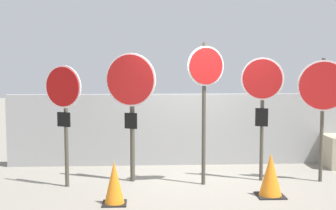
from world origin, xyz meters
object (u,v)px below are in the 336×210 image
at_px(stop_sign_1, 131,93).
at_px(stop_sign_3, 262,92).
at_px(stop_sign_4, 323,93).
at_px(stop_sign_2, 205,84).
at_px(traffic_cone_0, 114,183).
at_px(stop_sign_0, 64,100).
at_px(traffic_cone_1, 271,175).

distance_m(stop_sign_1, stop_sign_3, 2.34).
distance_m(stop_sign_3, stop_sign_4, 1.07).
xyz_separation_m(stop_sign_2, stop_sign_3, (1.05, 0.22, -0.15)).
bearing_deg(traffic_cone_0, stop_sign_2, 34.38).
xyz_separation_m(stop_sign_3, traffic_cone_0, (-2.56, -1.25, -1.29)).
xyz_separation_m(stop_sign_4, traffic_cone_0, (-3.62, -1.11, -1.28)).
relative_size(stop_sign_0, stop_sign_1, 0.91).
bearing_deg(stop_sign_4, traffic_cone_1, -130.85).
bearing_deg(traffic_cone_0, stop_sign_3, 25.97).
bearing_deg(traffic_cone_1, stop_sign_2, 142.22).
height_order(stop_sign_2, traffic_cone_0, stop_sign_2).
bearing_deg(stop_sign_1, stop_sign_2, 8.72).
relative_size(traffic_cone_0, traffic_cone_1, 0.95).
bearing_deg(stop_sign_0, stop_sign_1, 43.10).
distance_m(stop_sign_0, stop_sign_4, 4.52).
bearing_deg(stop_sign_3, stop_sign_1, -160.67).
xyz_separation_m(stop_sign_0, traffic_cone_1, (3.38, -0.73, -1.16)).
relative_size(stop_sign_2, traffic_cone_0, 3.73).
xyz_separation_m(stop_sign_1, stop_sign_4, (3.39, -0.21, 0.00)).
relative_size(stop_sign_1, traffic_cone_0, 3.47).
height_order(stop_sign_4, traffic_cone_1, stop_sign_4).
bearing_deg(stop_sign_3, stop_sign_4, 13.53).
xyz_separation_m(stop_sign_0, stop_sign_2, (2.41, 0.02, 0.27)).
height_order(stop_sign_0, stop_sign_3, stop_sign_3).
distance_m(stop_sign_1, traffic_cone_0, 1.85).
xyz_separation_m(stop_sign_3, traffic_cone_1, (-0.09, -0.96, -1.27)).
distance_m(stop_sign_3, traffic_cone_1, 1.60).
bearing_deg(traffic_cone_1, stop_sign_0, 167.78).
relative_size(stop_sign_4, traffic_cone_1, 3.18).
distance_m(stop_sign_0, stop_sign_1, 1.17).
relative_size(stop_sign_3, stop_sign_4, 1.01).
distance_m(stop_sign_1, stop_sign_4, 3.40).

